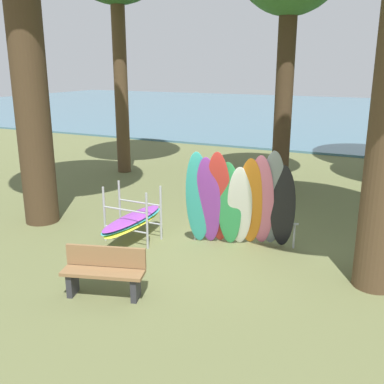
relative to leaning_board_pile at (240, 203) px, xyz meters
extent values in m
plane|color=#60663D|center=(-0.36, -0.33, -1.03)|extent=(80.00, 80.00, 0.00)
cube|color=#477084|center=(-0.36, 29.37, -0.98)|extent=(80.00, 36.00, 0.10)
cylinder|color=#42301E|center=(-5.07, -0.48, 2.60)|extent=(0.82, 0.82, 7.28)
cylinder|color=#4C3823|center=(-6.27, 5.01, 2.40)|extent=(0.48, 0.48, 6.87)
cylinder|color=#42301E|center=(-0.48, 5.11, 1.99)|extent=(0.53, 0.53, 6.06)
ellipsoid|color=#38B2AD|center=(-0.85, -0.26, 0.05)|extent=(0.70, 0.80, 2.16)
ellipsoid|color=purple|center=(-0.64, -0.20, 0.00)|extent=(0.67, 0.80, 2.06)
ellipsoid|color=red|center=(-0.42, -0.13, 0.06)|extent=(0.73, 0.96, 2.19)
ellipsoid|color=#339E56|center=(-0.21, -0.07, -0.05)|extent=(0.63, 0.68, 1.96)
ellipsoid|color=white|center=(0.00, 0.00, -0.09)|extent=(0.70, 0.81, 1.88)
ellipsoid|color=orange|center=(0.21, 0.06, 0.01)|extent=(0.72, 0.94, 2.08)
ellipsoid|color=pink|center=(0.42, 0.12, 0.04)|extent=(0.68, 0.95, 2.15)
ellipsoid|color=gray|center=(0.64, 0.19, 0.09)|extent=(0.74, 0.99, 2.24)
ellipsoid|color=black|center=(0.85, 0.25, -0.06)|extent=(0.63, 0.75, 1.94)
cylinder|color=#9EA0A5|center=(-1.06, 0.04, -0.76)|extent=(0.04, 0.04, 0.55)
cylinder|color=#9EA0A5|center=(1.06, 0.53, -0.76)|extent=(0.04, 0.04, 0.55)
cylinder|color=#9EA0A5|center=(0.00, 0.29, -0.48)|extent=(2.29, 0.57, 0.04)
cylinder|color=#9EA0A5|center=(-2.86, -0.86, -0.41)|extent=(0.05, 0.05, 1.25)
cylinder|color=#9EA0A5|center=(-1.76, -0.86, -0.41)|extent=(0.05, 0.05, 1.25)
cylinder|color=#9EA0A5|center=(-2.86, -0.26, -0.41)|extent=(0.05, 0.05, 1.25)
cylinder|color=#9EA0A5|center=(-1.76, -0.26, -0.41)|extent=(0.05, 0.05, 1.25)
cylinder|color=#9EA0A5|center=(-2.31, -0.86, -0.68)|extent=(1.10, 0.04, 0.04)
cylinder|color=#9EA0A5|center=(-2.31, -0.86, -0.23)|extent=(1.10, 0.04, 0.04)
cylinder|color=#9EA0A5|center=(-2.31, -0.26, -0.68)|extent=(1.10, 0.04, 0.04)
cylinder|color=#9EA0A5|center=(-2.31, -0.26, -0.23)|extent=(1.10, 0.04, 0.04)
ellipsoid|color=yellow|center=(-2.30, -0.56, -0.64)|extent=(0.51, 2.10, 0.06)
ellipsoid|color=#38B2AD|center=(-2.32, -0.56, -0.58)|extent=(0.63, 2.13, 0.06)
ellipsoid|color=purple|center=(-2.33, -0.56, -0.52)|extent=(0.56, 2.11, 0.06)
cube|color=#2D2D33|center=(-1.90, -3.13, -0.82)|extent=(0.19, 0.34, 0.42)
cube|color=#2D2D33|center=(-0.83, -2.80, -0.82)|extent=(0.19, 0.34, 0.42)
cube|color=olive|center=(-1.36, -2.96, -0.58)|extent=(1.46, 0.79, 0.06)
cube|color=olive|center=(-1.42, -2.79, -0.36)|extent=(1.36, 0.46, 0.36)
camera|label=1|loc=(2.96, -8.54, 2.80)|focal=42.03mm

